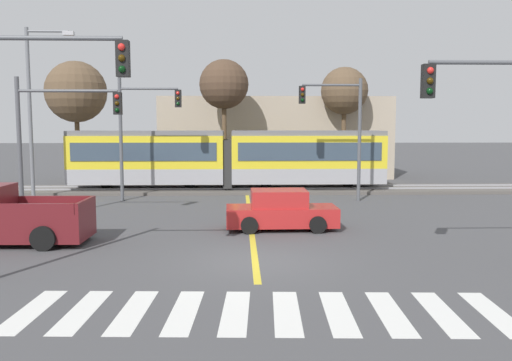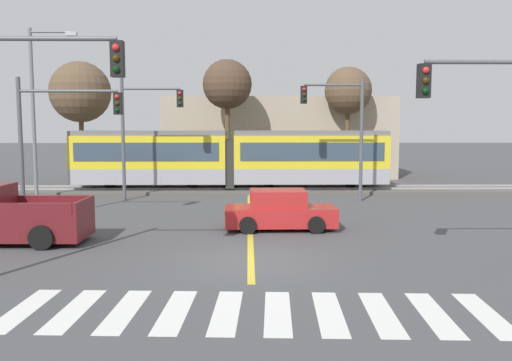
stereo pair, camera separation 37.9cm
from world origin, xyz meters
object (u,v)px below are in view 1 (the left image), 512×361
traffic_light_near_left (32,112)px  bare_tree_far_west (76,92)px  street_lamp_west (34,103)px  traffic_light_mid_left (55,127)px  traffic_light_near_right (509,124)px  bare_tree_west (224,85)px  traffic_light_far_left (140,122)px  sedan_crossing (281,211)px  pickup_truck (3,219)px  light_rail_tram (228,157)px  traffic_light_far_right (340,121)px  bare_tree_east (344,92)px

traffic_light_near_left → bare_tree_far_west: 23.74m
street_lamp_west → traffic_light_mid_left: bearing=-63.8°
traffic_light_near_right → bare_tree_west: bearing=111.0°
traffic_light_far_left → traffic_light_near_left: traffic_light_near_left is taller
sedan_crossing → bare_tree_far_west: 21.37m
traffic_light_mid_left → bare_tree_west: size_ratio=0.72×
pickup_truck → traffic_light_mid_left: bearing=83.7°
traffic_light_near_left → traffic_light_far_left: bearing=89.6°
traffic_light_near_left → bare_tree_west: 22.74m
traffic_light_far_left → traffic_light_near_left: size_ratio=0.98×
light_rail_tram → pickup_truck: (-7.23, -14.13, -1.21)m
bare_tree_far_west → traffic_light_near_right: bearing=-50.9°
traffic_light_mid_left → traffic_light_far_left: bearing=69.2°
traffic_light_near_left → sedan_crossing: bearing=43.7°
sedan_crossing → traffic_light_near_right: 8.84m
bare_tree_west → traffic_light_far_left: bearing=-118.2°
traffic_light_mid_left → bare_tree_far_west: 15.18m
traffic_light_far_right → traffic_light_mid_left: bearing=-155.9°
bare_tree_far_west → bare_tree_east: (18.16, 0.69, 0.12)m
sedan_crossing → traffic_light_near_right: bearing=-45.8°
traffic_light_near_right → bare_tree_far_west: size_ratio=0.74×
sedan_crossing → pickup_truck: (-9.49, -2.27, 0.14)m
traffic_light_far_right → bare_tree_west: bearing=126.9°
sedan_crossing → street_lamp_west: 15.54m
light_rail_tram → traffic_light_near_right: bearing=-65.8°
traffic_light_far_right → bare_tree_west: (-6.18, 8.22, 2.37)m
light_rail_tram → bare_tree_west: bearing=94.5°
bare_tree_west → bare_tree_east: bare_tree_west is taller
pickup_truck → street_lamp_west: (-2.78, 10.72, 4.26)m
traffic_light_near_left → bare_tree_east: 26.83m
traffic_light_mid_left → traffic_light_near_right: 16.66m
bare_tree_far_west → light_rail_tram: bearing=-24.4°
traffic_light_far_right → street_lamp_west: 15.94m
light_rail_tram → traffic_light_far_right: bearing=-36.4°
bare_tree_far_west → street_lamp_west: bearing=-88.6°
light_rail_tram → traffic_light_near_left: (-4.53, -18.34, 2.26)m
light_rail_tram → street_lamp_west: bearing=-161.2°
traffic_light_mid_left → bare_tree_far_west: size_ratio=0.72×
traffic_light_far_left → street_lamp_west: street_lamp_west is taller
traffic_light_far_left → traffic_light_mid_left: traffic_light_far_left is taller
light_rail_tram → traffic_light_far_right: 7.61m
traffic_light_far_left → bare_tree_west: bearing=61.8°
traffic_light_near_right → bare_tree_east: bearing=90.0°
pickup_truck → bare_tree_west: bare_tree_west is taller
light_rail_tram → sedan_crossing: bearing=-79.2°
pickup_truck → bare_tree_far_west: bare_tree_far_west is taller
bare_tree_west → street_lamp_west: bearing=-143.1°
sedan_crossing → bare_tree_west: bare_tree_west is taller
bare_tree_far_west → bare_tree_west: bearing=-4.3°
light_rail_tram → traffic_light_mid_left: size_ratio=3.14×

